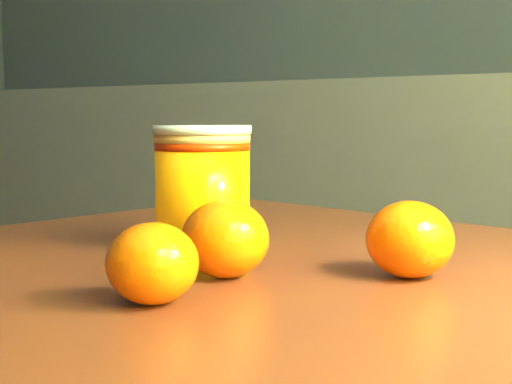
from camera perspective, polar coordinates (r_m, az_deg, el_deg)
The scene contains 5 objects.
kitchen_counter at distance 2.09m, azimuth 2.29°, elevation -4.00°, with size 3.15×0.60×0.90m, color #55565B.
juice_glass at distance 0.64m, azimuth -4.29°, elevation 0.24°, with size 0.09×0.09×0.11m.
orange_front at distance 0.53m, azimuth -2.48°, elevation -3.76°, with size 0.07×0.07×0.06m, color #FF6305.
orange_back at distance 0.54m, azimuth 12.20°, elevation -3.72°, with size 0.07×0.07×0.06m, color #FF6305.
orange_extra at distance 0.46m, azimuth -8.28°, elevation -5.67°, with size 0.06×0.06×0.05m, color #FF6305.
Camera 1 is at (1.13, -0.26, 0.82)m, focal length 50.00 mm.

